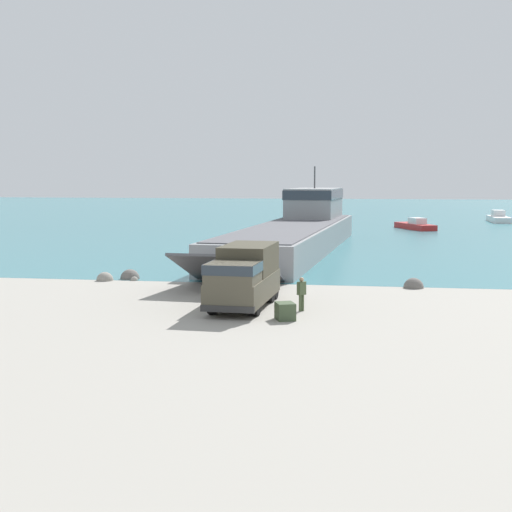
% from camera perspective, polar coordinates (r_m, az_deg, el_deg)
% --- Properties ---
extents(ground_plane, '(240.00, 240.00, 0.00)m').
position_cam_1_polar(ground_plane, '(41.57, -0.40, -3.08)').
color(ground_plane, '#9E998E').
extents(water_surface, '(240.00, 180.00, 0.01)m').
position_cam_1_polar(water_surface, '(134.96, 6.05, 3.42)').
color(water_surface, teal).
rests_on(water_surface, ground_plane).
extents(landing_craft, '(9.89, 45.17, 7.96)m').
position_cam_1_polar(landing_craft, '(68.62, 3.44, 2.29)').
color(landing_craft, gray).
rests_on(landing_craft, ground_plane).
extents(military_truck, '(3.00, 7.37, 3.20)m').
position_cam_1_polar(military_truck, '(37.31, -0.96, -1.59)').
color(military_truck, '#4C4738').
rests_on(military_truck, ground_plane).
extents(soldier_on_ramp, '(0.47, 0.49, 1.74)m').
position_cam_1_polar(soldier_on_ramp, '(36.29, 3.66, -2.86)').
color(soldier_on_ramp, '#475638').
rests_on(soldier_on_ramp, ground_plane).
extents(moored_boat_a, '(2.51, 8.27, 1.79)m').
position_cam_1_polar(moored_boat_a, '(114.33, 18.84, 2.89)').
color(moored_boat_a, white).
rests_on(moored_boat_a, ground_plane).
extents(moored_boat_b, '(5.18, 8.18, 1.51)m').
position_cam_1_polar(moored_boat_b, '(95.76, 12.64, 2.42)').
color(moored_boat_b, '#B22323').
rests_on(moored_boat_b, ground_plane).
extents(cargo_crate, '(1.14, 1.23, 0.83)m').
position_cam_1_polar(cargo_crate, '(34.16, 2.35, -4.44)').
color(cargo_crate, '#3D4C33').
rests_on(cargo_crate, ground_plane).
extents(shoreline_rock_a, '(0.52, 0.52, 0.52)m').
position_cam_1_polar(shoreline_rock_a, '(47.78, -9.72, -1.93)').
color(shoreline_rock_a, gray).
rests_on(shoreline_rock_a, ground_plane).
extents(shoreline_rock_b, '(1.12, 1.12, 1.12)m').
position_cam_1_polar(shoreline_rock_b, '(48.10, -11.99, -1.93)').
color(shoreline_rock_b, gray).
rests_on(shoreline_rock_b, ground_plane).
extents(shoreline_rock_c, '(1.25, 1.25, 1.25)m').
position_cam_1_polar(shoreline_rock_c, '(44.99, 12.49, -2.51)').
color(shoreline_rock_c, '#66605B').
rests_on(shoreline_rock_c, ground_plane).
extents(shoreline_rock_d, '(1.29, 1.29, 1.29)m').
position_cam_1_polar(shoreline_rock_d, '(48.58, -10.05, -1.81)').
color(shoreline_rock_d, '#66605B').
rests_on(shoreline_rock_d, ground_plane).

